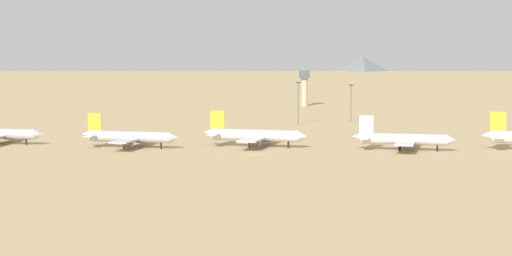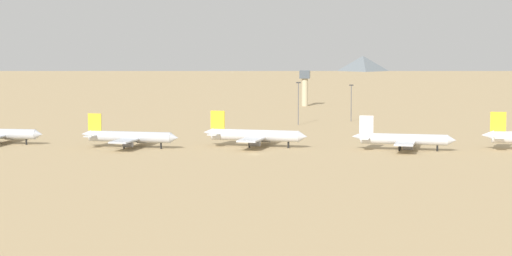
# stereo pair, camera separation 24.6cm
# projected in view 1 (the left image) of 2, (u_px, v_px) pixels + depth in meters

# --- Properties ---
(ground) EXTENTS (4000.00, 4000.00, 0.00)m
(ground) POSITION_uv_depth(u_px,v_px,m) (255.00, 154.00, 296.52)
(ground) COLOR tan
(ridge_far_west) EXTENTS (335.75, 273.94, 95.04)m
(ridge_far_west) POSITION_uv_depth(u_px,v_px,m) (11.00, 28.00, 1477.50)
(ridge_far_west) COLOR slate
(ridge_far_west) RESTS_ON ground
(ridge_west) EXTENTS (245.05, 217.89, 106.12)m
(ridge_west) POSITION_uv_depth(u_px,v_px,m) (169.00, 23.00, 1337.74)
(ridge_west) COLOR slate
(ridge_west) RESTS_ON ground
(ridge_center) EXTENTS (348.68, 343.46, 120.71)m
(ridge_center) POSITION_uv_depth(u_px,v_px,m) (346.00, 16.00, 1184.32)
(ridge_center) COLOR slate
(ridge_center) RESTS_ON ground
(parked_jet_yellow_3) EXTENTS (33.13, 28.02, 10.94)m
(parked_jet_yellow_3) POSITION_uv_depth(u_px,v_px,m) (129.00, 137.00, 313.27)
(parked_jet_yellow_3) COLOR silver
(parked_jet_yellow_3) RESTS_ON ground
(parked_jet_yellow_4) EXTENTS (35.01, 29.74, 11.57)m
(parked_jet_yellow_4) POSITION_uv_depth(u_px,v_px,m) (254.00, 135.00, 315.91)
(parked_jet_yellow_4) COLOR silver
(parked_jet_yellow_4) RESTS_ON ground
(parked_jet_white_5) EXTENTS (32.73, 27.69, 10.81)m
(parked_jet_white_5) POSITION_uv_depth(u_px,v_px,m) (403.00, 139.00, 306.39)
(parked_jet_white_5) COLOR silver
(parked_jet_white_5) RESTS_ON ground
(control_tower) EXTENTS (5.20, 5.20, 18.28)m
(control_tower) POSITION_uv_depth(u_px,v_px,m) (304.00, 85.00, 499.23)
(control_tower) COLOR #C6B793
(control_tower) RESTS_ON ground
(light_pole_west) EXTENTS (1.80, 0.50, 17.42)m
(light_pole_west) POSITION_uv_depth(u_px,v_px,m) (298.00, 100.00, 393.51)
(light_pole_west) COLOR #59595E
(light_pole_west) RESTS_ON ground
(light_pole_mid) EXTENTS (1.80, 0.50, 15.56)m
(light_pole_mid) POSITION_uv_depth(u_px,v_px,m) (351.00, 100.00, 410.07)
(light_pole_mid) COLOR #59595E
(light_pole_mid) RESTS_ON ground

